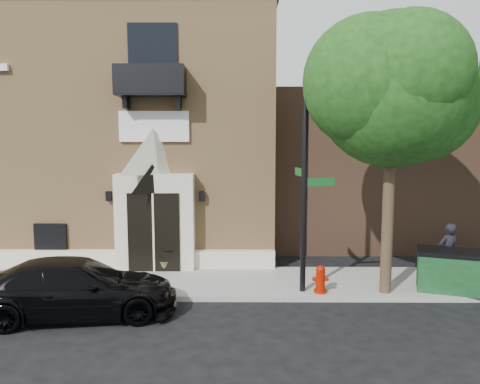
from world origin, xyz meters
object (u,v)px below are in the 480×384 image
at_px(fire_hydrant, 320,279).
at_px(pedestrian_near, 448,253).
at_px(dumpster, 450,270).
at_px(black_sedan, 76,288).
at_px(street_sign, 305,185).

distance_m(fire_hydrant, pedestrian_near, 4.20).
distance_m(dumpster, pedestrian_near, 0.92).
height_order(black_sedan, street_sign, street_sign).
relative_size(black_sedan, fire_hydrant, 6.38).
bearing_deg(black_sedan, pedestrian_near, -85.86).
xyz_separation_m(fire_hydrant, dumpster, (3.76, 0.20, 0.21)).
height_order(black_sedan, fire_hydrant, black_sedan).
relative_size(street_sign, dumpster, 2.99).
xyz_separation_m(street_sign, pedestrian_near, (4.52, 0.86, -2.16)).
xyz_separation_m(black_sedan, dumpster, (10.22, 1.62, 0.01)).
bearing_deg(fire_hydrant, street_sign, 160.49).
bearing_deg(fire_hydrant, dumpster, 3.10).
height_order(black_sedan, pedestrian_near, pedestrian_near).
height_order(dumpster, pedestrian_near, pedestrian_near).
height_order(fire_hydrant, pedestrian_near, pedestrian_near).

